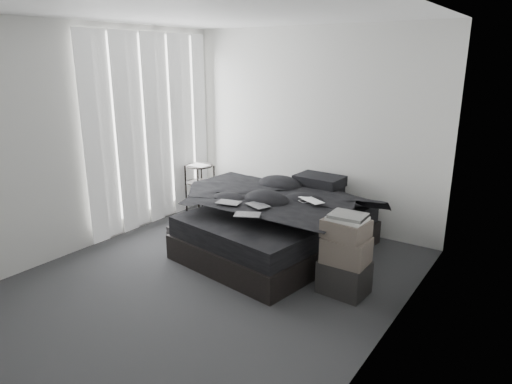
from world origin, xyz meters
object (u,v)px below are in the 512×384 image
Objects in this scene: laptop at (308,195)px; box_lower at (344,277)px; bed at (278,239)px; side_stand at (200,190)px.

laptop is 0.75× the size of box_lower.
laptop reaches higher than bed.
side_stand reaches higher than box_lower.
bed is 0.73m from laptop.
laptop reaches higher than box_lower.
side_stand is 2.92m from box_lower.
side_stand is at bearing 159.23° from box_lower.
bed is at bearing -154.50° from laptop.
laptop reaches higher than side_stand.
side_stand is at bearing -168.09° from laptop.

